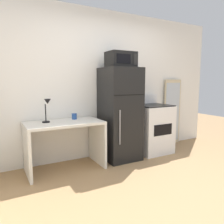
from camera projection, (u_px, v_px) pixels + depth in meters
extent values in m
plane|color=#9E7A51|center=(167.00, 192.00, 2.73)|extent=(12.00, 12.00, 0.00)
cube|color=white|center=(104.00, 85.00, 4.02)|extent=(5.00, 0.10, 2.60)
cube|color=silver|center=(64.00, 123.00, 3.34)|extent=(1.15, 0.63, 0.04)
cube|color=silver|center=(27.00, 152.00, 3.13)|extent=(0.04, 0.63, 0.71)
cube|color=silver|center=(97.00, 142.00, 3.66)|extent=(0.04, 0.63, 0.71)
cylinder|color=black|center=(46.00, 122.00, 3.28)|extent=(0.11, 0.11, 0.02)
cylinder|color=black|center=(46.00, 113.00, 3.26)|extent=(0.02, 0.02, 0.26)
cone|color=black|center=(48.00, 101.00, 3.24)|extent=(0.10, 0.10, 0.08)
cylinder|color=#264C99|center=(74.00, 116.00, 3.56)|extent=(0.08, 0.08, 0.09)
cube|color=black|center=(120.00, 114.00, 3.82)|extent=(0.60, 0.61, 1.59)
cube|color=black|center=(130.00, 95.00, 3.51)|extent=(0.59, 0.00, 0.01)
cylinder|color=gray|center=(120.00, 127.00, 3.48)|extent=(0.02, 0.02, 0.56)
cube|color=black|center=(121.00, 60.00, 3.68)|extent=(0.46, 0.34, 0.26)
cube|color=black|center=(124.00, 59.00, 3.50)|extent=(0.26, 0.01, 0.15)
cube|color=black|center=(136.00, 59.00, 3.61)|extent=(0.07, 0.01, 0.18)
cube|color=white|center=(152.00, 129.00, 4.22)|extent=(0.65, 0.60, 0.90)
cube|color=black|center=(153.00, 105.00, 4.16)|extent=(0.62, 0.58, 0.02)
cube|color=white|center=(144.00, 99.00, 4.39)|extent=(0.65, 0.04, 0.18)
cube|color=black|center=(163.00, 130.00, 3.96)|extent=(0.41, 0.01, 0.20)
cube|color=#C6B793|center=(172.00, 112.00, 4.77)|extent=(0.44, 0.03, 1.40)
cube|color=#B2BCC6|center=(172.00, 112.00, 4.76)|extent=(0.39, 0.00, 1.26)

